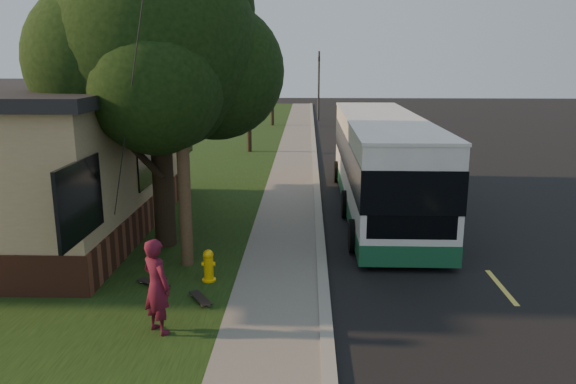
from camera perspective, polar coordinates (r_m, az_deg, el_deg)
The scene contains 17 objects.
ground at distance 12.92m, azimuth 3.58°, elevation -9.40°, with size 120.00×120.00×0.00m, color black.
road at distance 22.89m, azimuth 12.98°, elevation 0.51°, with size 8.00×80.00×0.01m, color black.
curb at distance 22.46m, azimuth 2.91°, elevation 0.74°, with size 0.25×80.00×0.12m, color gray.
sidewalk at distance 22.47m, azimuth 0.36°, elevation 0.71°, with size 2.00×80.00×0.08m, color slate.
grass_verge at distance 22.83m, azimuth -8.45°, elevation 0.76°, with size 5.00×80.00×0.07m, color black.
fire_hydrant at distance 12.95m, azimuth -8.07°, elevation -7.41°, with size 0.32×0.32×0.74m.
utility_pole at distance 13.22m, azimuth -11.01°, elevation 11.57°, with size 2.86×3.21×9.07m.
leafy_tree at distance 15.03m, azimuth -12.99°, elevation 13.73°, with size 6.30×6.00×7.80m.
bare_tree_near at distance 30.20m, azimuth -3.99°, elevation 8.04°, with size 1.38×1.21×4.31m.
bare_tree_far at distance 42.09m, azimuth -1.61°, elevation 9.42°, with size 1.38×1.21×4.03m.
traffic_signal at distance 45.94m, azimuth 3.14°, elevation 11.20°, with size 0.18×0.22×5.50m.
transit_bus at distance 18.85m, azimuth 9.47°, elevation 3.11°, with size 2.68×11.62×3.15m.
skateboarder at distance 10.63m, azimuth -13.19°, elevation -9.29°, with size 0.66×0.43×1.81m, color #521023.
skateboard_main at distance 12.06m, azimuth -8.90°, elevation -10.63°, with size 0.62×0.82×0.08m.
skateboard_spare at distance 12.99m, azimuth -13.50°, elevation -9.01°, with size 0.85×0.66×0.08m.
dumpster at distance 20.75m, azimuth -24.13°, elevation 0.50°, with size 1.93×1.68×1.46m.
distant_car at distance 42.61m, azimuth 7.49°, elevation 7.57°, with size 1.61×3.99×1.36m, color black.
Camera 1 is at (-0.38, -11.90, 5.03)m, focal length 35.00 mm.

